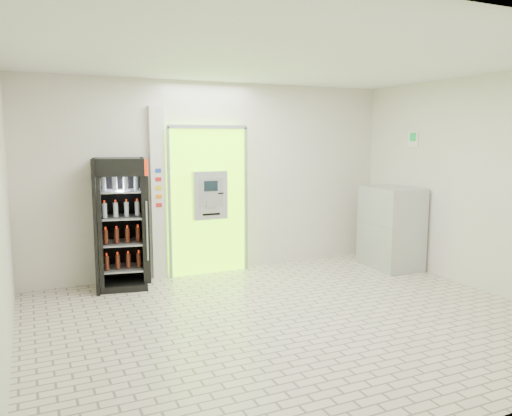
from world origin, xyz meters
TOP-DOWN VIEW (x-y plane):
  - ground at (0.00, 0.00)m, footprint 6.00×6.00m
  - room_shell at (0.00, 0.00)m, footprint 6.00×6.00m
  - atm_assembly at (-0.20, 2.41)m, footprint 1.30×0.24m
  - pillar at (-0.98, 2.45)m, footprint 0.22×0.11m
  - beverage_cooler at (-1.59, 2.19)m, footprint 0.80×0.76m
  - steel_cabinet at (2.66, 1.47)m, footprint 0.74×1.05m
  - exit_sign at (2.99, 1.40)m, footprint 0.02×0.22m

SIDE VIEW (x-z plane):
  - ground at x=0.00m, z-range 0.00..0.00m
  - steel_cabinet at x=2.66m, z-range 0.00..1.34m
  - beverage_cooler at x=-1.59m, z-range -0.04..1.82m
  - atm_assembly at x=-0.20m, z-range 0.01..2.34m
  - pillar at x=-0.98m, z-range 0.00..2.60m
  - room_shell at x=0.00m, z-range -1.16..4.84m
  - exit_sign at x=2.99m, z-range 1.99..2.25m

